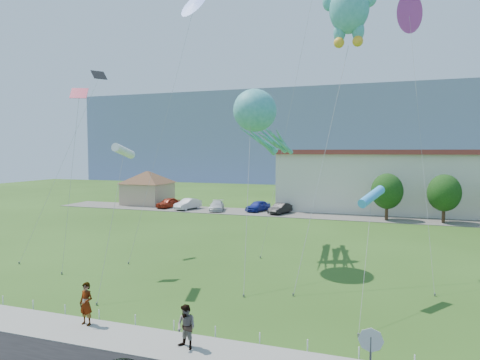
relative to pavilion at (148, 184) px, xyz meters
name	(u,v)px	position (x,y,z in m)	size (l,w,h in m)	color
ground	(168,318)	(24.00, -38.00, -3.02)	(160.00, 160.00, 0.00)	#2A4B15
sidewalk	(137,340)	(24.00, -40.75, -2.97)	(80.00, 2.50, 0.10)	gray
parking_strip	(302,215)	(24.00, -3.00, -2.99)	(70.00, 6.00, 0.06)	#59544C
hill_ridge	(353,136)	(24.00, 82.00, 9.48)	(160.00, 50.00, 25.00)	gray
pavilion	(148,184)	(0.00, 0.00, 0.00)	(9.20, 9.20, 5.00)	tan
stop_sign	(371,347)	(33.50, -42.21, -1.15)	(0.80, 0.07, 2.50)	slate
rope_fence	(154,323)	(24.00, -39.30, -2.77)	(26.05, 0.05, 0.50)	white
tree_near	(387,191)	(34.00, -4.00, 0.36)	(3.60, 3.60, 5.47)	#3F2B19
tree_mid	(444,193)	(40.00, -4.00, 0.36)	(3.60, 3.60, 5.47)	#3F2B19
pedestrian_left	(86,304)	(20.97, -40.16, -1.94)	(0.71, 0.47, 1.96)	gray
pedestrian_right	(186,327)	(26.35, -40.81, -2.03)	(0.86, 0.67, 1.78)	gray
parked_car_red	(168,203)	(4.95, -2.76, -2.27)	(1.63, 4.05, 1.38)	#9C2813
parked_car_silver	(188,204)	(8.27, -3.37, -2.24)	(1.53, 4.38, 1.44)	#BBBAC1
parked_car_white	(217,206)	(12.49, -3.26, -2.33)	(1.78, 4.39, 1.27)	silver
parked_car_blue	(258,206)	(17.88, -2.05, -2.26)	(1.65, 4.10, 1.40)	navy
parked_car_black	(280,208)	(21.20, -3.24, -2.29)	(1.42, 4.06, 1.34)	black
octopus_kite	(260,123)	(25.06, -25.77, 7.09)	(3.02, 14.20, 12.37)	teal
teddy_bear_kite	(349,2)	(31.20, -25.21, 15.19)	(3.96, 9.01, 20.95)	teal
small_kite_blue	(193,10)	(18.61, -23.45, 16.52)	(3.02, 7.66, 20.78)	blue
small_kite_purple	(410,19)	(35.24, -21.92, 14.60)	(2.30, 9.52, 18.77)	#C836D8
small_kite_white	(123,152)	(18.93, -34.00, 4.96)	(1.04, 4.94, 8.48)	white
small_kite_black	(90,97)	(11.28, -27.21, 9.35)	(3.08, 7.02, 14.64)	black
small_kite_pink	(77,113)	(14.03, -32.05, 7.60)	(1.29, 2.68, 12.39)	#E6334F
small_kite_cyan	(371,197)	(33.12, -31.94, 2.53)	(0.57, 6.50, 6.03)	#36A2F3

